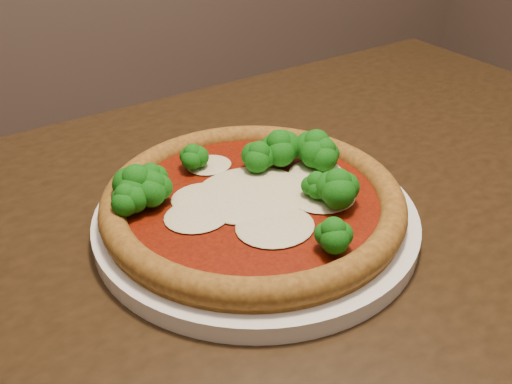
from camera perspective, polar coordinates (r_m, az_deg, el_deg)
name	(u,v)px	position (r m, az deg, el deg)	size (l,w,h in m)	color
dining_table	(308,299)	(0.66, 5.25, -10.63)	(1.16, 0.86, 0.75)	black
plate	(256,218)	(0.58, 0.00, -2.60)	(0.32, 0.32, 0.02)	silver
pizza	(253,195)	(0.57, -0.31, -0.31)	(0.30, 0.30, 0.06)	brown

